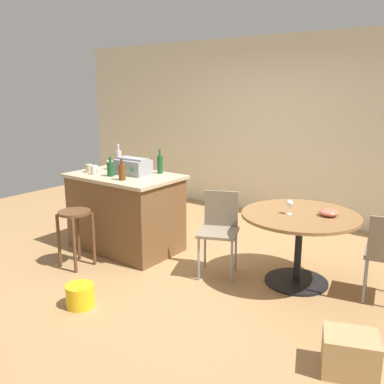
% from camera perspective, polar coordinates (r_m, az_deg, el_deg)
% --- Properties ---
extents(ground_plane, '(8.80, 8.80, 0.00)m').
position_cam_1_polar(ground_plane, '(4.95, -1.12, -9.27)').
color(ground_plane, '#A37A4C').
extents(back_wall, '(8.00, 0.10, 2.70)m').
position_cam_1_polar(back_wall, '(6.64, 11.59, 8.41)').
color(back_wall, beige).
rests_on(back_wall, ground_plane).
extents(kitchen_island, '(1.32, 0.85, 0.93)m').
position_cam_1_polar(kitchen_island, '(5.24, -8.89, -2.66)').
color(kitchen_island, brown).
rests_on(kitchen_island, ground_plane).
extents(wooden_stool, '(0.35, 0.35, 0.64)m').
position_cam_1_polar(wooden_stool, '(4.84, -15.41, -4.31)').
color(wooden_stool, brown).
rests_on(wooden_stool, ground_plane).
extents(dining_table, '(1.16, 1.16, 0.73)m').
position_cam_1_polar(dining_table, '(4.37, 14.22, -4.96)').
color(dining_table, black).
rests_on(dining_table, ground_plane).
extents(folding_chair_near, '(0.53, 0.53, 0.88)m').
position_cam_1_polar(folding_chair_near, '(4.49, 3.67, -4.60)').
color(folding_chair_near, '#7F705B').
rests_on(folding_chair_near, ground_plane).
extents(toolbox, '(0.42, 0.26, 0.20)m').
position_cam_1_polar(toolbox, '(5.11, -7.94, 3.41)').
color(toolbox, gray).
rests_on(toolbox, kitchen_island).
extents(bottle_0, '(0.08, 0.08, 0.24)m').
position_cam_1_polar(bottle_0, '(4.81, -9.37, 2.69)').
color(bottle_0, '#603314').
rests_on(bottle_0, kitchen_island).
extents(bottle_1, '(0.08, 0.08, 0.23)m').
position_cam_1_polar(bottle_1, '(5.05, -10.88, 3.10)').
color(bottle_1, '#194C23').
rests_on(bottle_1, kitchen_island).
extents(bottle_2, '(0.08, 0.08, 0.31)m').
position_cam_1_polar(bottle_2, '(5.54, -9.83, 4.41)').
color(bottle_2, '#B7B2AD').
rests_on(bottle_2, kitchen_island).
extents(bottle_3, '(0.07, 0.07, 0.30)m').
position_cam_1_polar(bottle_3, '(5.14, -4.32, 3.77)').
color(bottle_3, '#194C23').
rests_on(bottle_3, kitchen_island).
extents(cup_0, '(0.12, 0.09, 0.10)m').
position_cam_1_polar(cup_0, '(5.36, -13.64, 3.12)').
color(cup_0, tan).
rests_on(cup_0, kitchen_island).
extents(cup_1, '(0.11, 0.08, 0.11)m').
position_cam_1_polar(cup_1, '(5.21, -12.93, 2.91)').
color(cup_1, white).
rests_on(cup_1, kitchen_island).
extents(cup_2, '(0.12, 0.09, 0.11)m').
position_cam_1_polar(cup_2, '(5.48, -10.90, 3.56)').
color(cup_2, white).
rests_on(cup_2, kitchen_island).
extents(wine_glass, '(0.07, 0.07, 0.14)m').
position_cam_1_polar(wine_glass, '(4.25, 12.99, -1.53)').
color(wine_glass, silver).
rests_on(wine_glass, dining_table).
extents(serving_bowl, '(0.18, 0.18, 0.07)m').
position_cam_1_polar(serving_bowl, '(4.31, 17.89, -2.63)').
color(serving_bowl, '#DB6651').
rests_on(serving_bowl, dining_table).
extents(cardboard_box, '(0.45, 0.41, 0.29)m').
position_cam_1_polar(cardboard_box, '(3.33, 20.44, -19.68)').
color(cardboard_box, tan).
rests_on(cardboard_box, ground_plane).
extents(plastic_bucket, '(0.26, 0.26, 0.21)m').
position_cam_1_polar(plastic_bucket, '(4.09, -14.78, -13.30)').
color(plastic_bucket, yellow).
rests_on(plastic_bucket, ground_plane).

